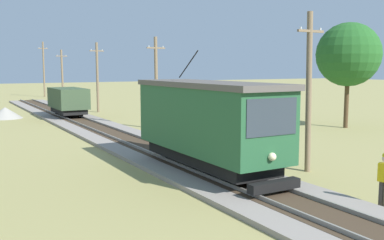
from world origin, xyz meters
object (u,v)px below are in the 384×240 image
(utility_pole_far, at_px, (97,77))
(tree_right_near, at_px, (348,55))
(gravel_pile, at_px, (5,113))
(utility_pole_mid, at_px, (156,82))
(freight_car, at_px, (68,101))
(red_tram, at_px, (208,121))
(utility_pole_horizon, at_px, (44,69))
(utility_pole_near_tram, at_px, (309,91))
(utility_pole_distant, at_px, (62,75))

(utility_pole_far, distance_m, tree_right_near, 23.51)
(gravel_pile, height_order, tree_right_near, tree_right_near)
(utility_pole_mid, bearing_deg, freight_car, 112.23)
(red_tram, distance_m, freight_car, 22.80)
(utility_pole_far, relative_size, utility_pole_horizon, 0.83)
(utility_pole_near_tram, relative_size, utility_pole_distant, 1.01)
(utility_pole_mid, relative_size, utility_pole_far, 0.96)
(tree_right_near, bearing_deg, utility_pole_distant, 109.63)
(utility_pole_near_tram, relative_size, gravel_pile, 2.30)
(utility_pole_near_tram, distance_m, utility_pole_far, 28.47)
(utility_pole_near_tram, xyz_separation_m, gravel_pile, (-8.68, 27.25, -2.94))
(utility_pole_horizon, bearing_deg, freight_car, -97.49)
(red_tram, distance_m, utility_pole_near_tram, 4.43)
(utility_pole_mid, xyz_separation_m, gravel_pile, (-8.68, 12.33, -2.88))
(utility_pole_near_tram, bearing_deg, tree_right_near, 34.69)
(gravel_pile, distance_m, tree_right_near, 28.52)
(red_tram, xyz_separation_m, utility_pole_distant, (3.91, 41.16, 1.22))
(freight_car, height_order, utility_pole_distant, utility_pole_distant)
(utility_pole_distant, height_order, utility_pole_horizon, utility_pole_horizon)
(gravel_pile, xyz_separation_m, tree_right_near, (20.93, -18.76, 4.82))
(red_tram, xyz_separation_m, utility_pole_horizon, (3.91, 52.53, 2.00))
(utility_pole_near_tram, relative_size, utility_pole_horizon, 0.81)
(utility_pole_far, bearing_deg, utility_pole_horizon, 90.00)
(utility_pole_horizon, bearing_deg, gravel_pile, -107.84)
(freight_car, distance_m, utility_pole_near_tram, 24.86)
(utility_pole_mid, relative_size, utility_pole_distant, 0.99)
(utility_pole_near_tram, xyz_separation_m, tree_right_near, (12.26, 8.48, 1.88))
(utility_pole_far, relative_size, tree_right_near, 0.90)
(utility_pole_distant, height_order, gravel_pile, utility_pole_distant)
(red_tram, height_order, utility_pole_mid, utility_pole_mid)
(red_tram, bearing_deg, utility_pole_mid, 73.55)
(utility_pole_distant, bearing_deg, freight_car, -102.02)
(freight_car, relative_size, utility_pole_mid, 0.79)
(utility_pole_near_tram, bearing_deg, gravel_pile, 107.67)
(red_tram, relative_size, utility_pole_horizon, 1.04)
(freight_car, bearing_deg, utility_pole_near_tram, -80.92)
(utility_pole_horizon, relative_size, gravel_pile, 2.83)
(utility_pole_horizon, bearing_deg, utility_pole_near_tram, -90.00)
(utility_pole_far, bearing_deg, utility_pole_near_tram, -90.00)
(utility_pole_far, distance_m, utility_pole_distant, 14.37)
(utility_pole_far, bearing_deg, utility_pole_mid, -90.00)
(utility_pole_horizon, distance_m, gravel_pile, 28.57)
(red_tram, relative_size, freight_car, 1.64)
(freight_car, xyz_separation_m, utility_pole_mid, (3.91, -9.56, 1.82))
(freight_car, height_order, tree_right_near, tree_right_near)
(utility_pole_far, bearing_deg, tree_right_near, -58.48)
(freight_car, relative_size, tree_right_near, 0.68)
(red_tram, bearing_deg, tree_right_near, 22.81)
(utility_pole_distant, xyz_separation_m, utility_pole_horizon, (0.00, 11.37, 0.78))
(red_tram, xyz_separation_m, tree_right_near, (16.16, 6.80, 3.12))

